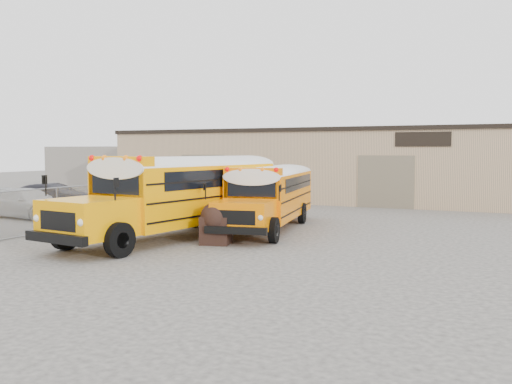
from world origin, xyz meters
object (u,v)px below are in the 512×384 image
at_px(tarp_bundle, 216,223).
at_px(car_white, 28,203).
at_px(school_bus_right, 294,184).
at_px(car_dark, 53,197).
at_px(school_bus_left, 269,181).

relative_size(tarp_bundle, car_white, 0.30).
bearing_deg(school_bus_right, car_dark, -162.44).
relative_size(school_bus_right, car_dark, 2.08).
height_order(car_white, car_dark, car_dark).
xyz_separation_m(school_bus_right, car_dark, (-12.58, -3.98, -0.80)).
height_order(school_bus_left, car_white, school_bus_left).
distance_m(school_bus_right, car_dark, 13.22).
bearing_deg(car_white, tarp_bundle, -100.69).
xyz_separation_m(school_bus_right, tarp_bundle, (0.98, -10.01, -0.78)).
height_order(school_bus_right, tarp_bundle, school_bus_right).
xyz_separation_m(school_bus_left, car_white, (-10.76, -4.66, -1.10)).
bearing_deg(school_bus_right, school_bus_left, -97.21).
bearing_deg(car_dark, school_bus_left, -97.06).
relative_size(school_bus_left, tarp_bundle, 7.36).
bearing_deg(school_bus_right, tarp_bundle, -84.41).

